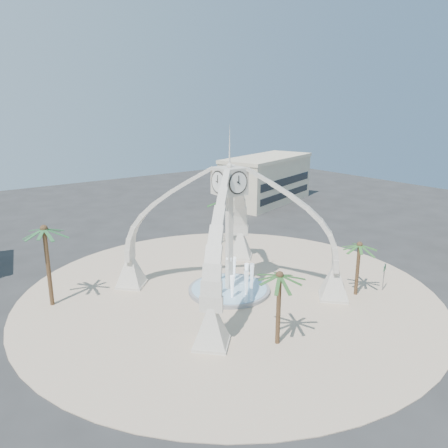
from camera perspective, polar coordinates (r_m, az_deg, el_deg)
ground at (r=43.45m, az=0.67°, el=-8.85°), size 140.00×140.00×0.00m
plaza at (r=43.44m, az=0.67°, el=-8.82°), size 40.00×40.00×0.06m
clock_tower at (r=41.21m, az=0.70°, el=-0.60°), size 17.94×17.94×16.30m
fountain at (r=43.33m, az=0.67°, el=-8.51°), size 8.00×8.00×3.62m
building_ne at (r=81.49m, az=5.59°, el=5.79°), size 21.87×14.17×8.60m
palm_east at (r=42.95m, az=17.29°, el=-2.69°), size 4.64×4.64×5.78m
palm_west at (r=41.35m, az=-22.45°, el=-0.75°), size 4.17×4.17×8.10m
palm_north at (r=56.10m, az=-0.74°, el=2.81°), size 4.38×4.38×6.37m
palm_south at (r=32.69m, az=7.28°, el=-6.79°), size 4.94×4.94×6.38m
street_sign at (r=45.69m, az=20.20°, el=-5.83°), size 0.99×0.41×2.87m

